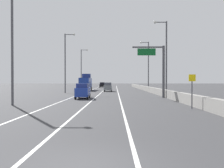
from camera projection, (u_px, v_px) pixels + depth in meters
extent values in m
plane|color=#38383A|center=(112.00, 89.00, 70.99)|extent=(320.00, 320.00, 0.00)
cube|color=silver|center=(90.00, 91.00, 62.06)|extent=(0.16, 130.00, 0.00)
cube|color=silver|center=(104.00, 91.00, 62.02)|extent=(0.16, 130.00, 0.00)
cube|color=silver|center=(117.00, 91.00, 61.98)|extent=(0.16, 130.00, 0.00)
cube|color=gray|center=(155.00, 91.00, 46.89)|extent=(0.60, 120.00, 1.10)
cylinder|color=#47474C|center=(164.00, 72.00, 35.53)|extent=(0.36, 0.36, 7.50)
cube|color=#47474C|center=(148.00, 47.00, 35.51)|extent=(4.50, 0.20, 0.20)
cube|color=#0C5923|center=(147.00, 52.00, 35.40)|extent=(2.60, 0.10, 1.00)
cylinder|color=#4C4C51|center=(192.00, 95.00, 21.48)|extent=(0.10, 0.10, 2.40)
cube|color=yellow|center=(192.00, 78.00, 21.42)|extent=(0.60, 0.04, 0.60)
cylinder|color=#4C4C51|center=(166.00, 59.00, 38.82)|extent=(0.24, 0.24, 11.82)
cube|color=#4C4C51|center=(161.00, 22.00, 38.76)|extent=(1.80, 0.12, 0.12)
sphere|color=beige|center=(155.00, 22.00, 38.77)|extent=(0.44, 0.44, 0.44)
cylinder|color=#4C4C51|center=(148.00, 66.00, 59.31)|extent=(0.24, 0.24, 11.82)
cube|color=#4C4C51|center=(145.00, 42.00, 59.24)|extent=(1.80, 0.12, 0.12)
sphere|color=beige|center=(141.00, 43.00, 59.25)|extent=(0.44, 0.44, 0.44)
cylinder|color=#4C4C51|center=(12.00, 46.00, 24.54)|extent=(0.24, 0.24, 11.82)
cylinder|color=#4C4C51|center=(65.00, 63.00, 49.13)|extent=(0.24, 0.24, 11.82)
cube|color=#4C4C51|center=(70.00, 35.00, 49.04)|extent=(1.80, 0.12, 0.12)
sphere|color=beige|center=(74.00, 35.00, 49.03)|extent=(0.44, 0.44, 0.44)
cylinder|color=#4C4C51|center=(81.00, 69.00, 73.71)|extent=(0.24, 0.24, 11.82)
cube|color=#4C4C51|center=(84.00, 50.00, 73.63)|extent=(1.80, 0.12, 0.12)
sphere|color=beige|center=(87.00, 50.00, 73.62)|extent=(0.44, 0.44, 0.44)
cube|color=slate|center=(108.00, 88.00, 56.67)|extent=(1.79, 4.12, 1.12)
cube|color=#4D505A|center=(108.00, 84.00, 56.25)|extent=(1.57, 1.86, 0.60)
cylinder|color=black|center=(105.00, 90.00, 58.29)|extent=(0.22, 0.68, 0.68)
cylinder|color=black|center=(111.00, 90.00, 58.28)|extent=(0.22, 0.68, 0.68)
cylinder|color=black|center=(104.00, 90.00, 55.08)|extent=(0.22, 0.68, 0.68)
cylinder|color=black|center=(111.00, 90.00, 55.07)|extent=(0.22, 0.68, 0.68)
cube|color=black|center=(102.00, 85.00, 88.19)|extent=(2.03, 4.24, 0.97)
cube|color=black|center=(102.00, 83.00, 87.76)|extent=(1.72, 1.93, 0.60)
cylinder|color=black|center=(100.00, 87.00, 89.81)|extent=(0.24, 0.69, 0.68)
cylinder|color=black|center=(105.00, 87.00, 89.85)|extent=(0.24, 0.69, 0.68)
cylinder|color=black|center=(100.00, 87.00, 86.54)|extent=(0.24, 0.69, 0.68)
cylinder|color=black|center=(105.00, 87.00, 86.58)|extent=(0.24, 0.69, 0.68)
cube|color=#1E389E|center=(83.00, 92.00, 33.99)|extent=(1.85, 4.67, 1.15)
cube|color=navy|center=(83.00, 86.00, 33.51)|extent=(1.57, 2.12, 0.60)
cylinder|color=black|center=(79.00, 95.00, 35.85)|extent=(0.24, 0.69, 0.68)
cylinder|color=black|center=(90.00, 95.00, 35.87)|extent=(0.24, 0.69, 0.68)
cylinder|color=black|center=(75.00, 97.00, 32.12)|extent=(0.24, 0.69, 0.68)
cylinder|color=black|center=(87.00, 97.00, 32.15)|extent=(0.24, 0.69, 0.68)
cube|color=navy|center=(86.00, 83.00, 62.24)|extent=(2.60, 9.99, 2.66)
cube|color=navy|center=(87.00, 76.00, 64.40)|extent=(2.16, 2.23, 1.10)
cylinder|color=black|center=(83.00, 88.00, 66.52)|extent=(0.24, 1.00, 1.00)
cylinder|color=black|center=(91.00, 88.00, 66.54)|extent=(0.24, 1.00, 1.00)
cylinder|color=black|center=(79.00, 89.00, 57.97)|extent=(0.24, 1.00, 1.00)
cylinder|color=black|center=(89.00, 89.00, 57.99)|extent=(0.24, 1.00, 1.00)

